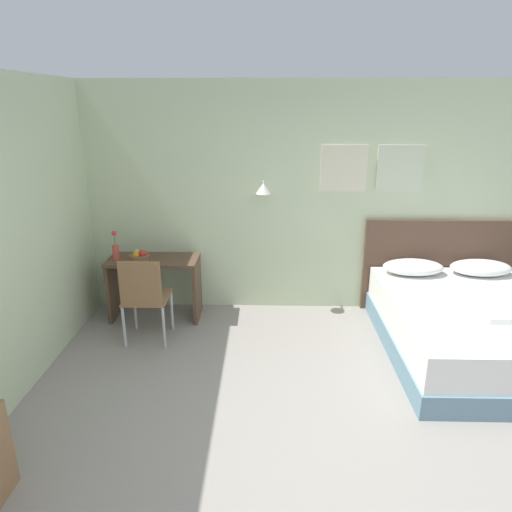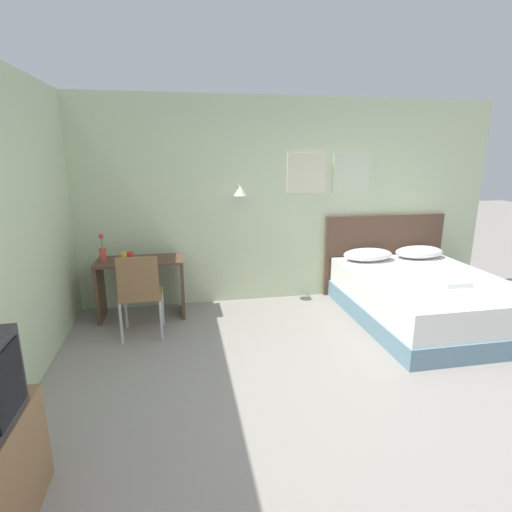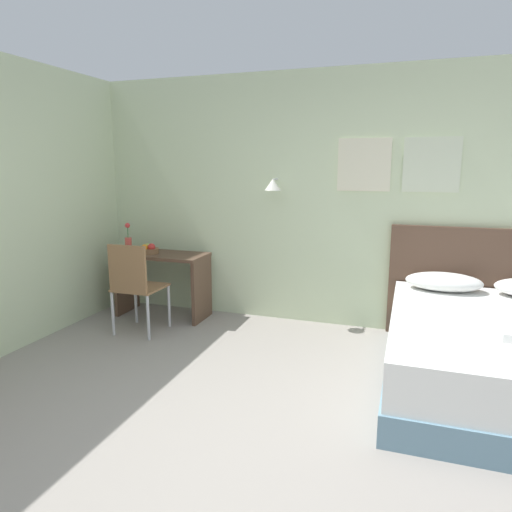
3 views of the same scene
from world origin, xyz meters
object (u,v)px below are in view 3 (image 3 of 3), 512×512
at_px(desk, 162,273).
at_px(flower_vase, 128,242).
at_px(bed, 500,357).
at_px(pillow_left, 444,282).
at_px(headboard, 484,286).
at_px(desk_chair, 134,282).
at_px(fruit_bowl, 148,250).

xyz_separation_m(desk, flower_vase, (-0.41, -0.03, 0.35)).
bearing_deg(desk, bed, -13.03).
height_order(pillow_left, flower_vase, flower_vase).
distance_m(headboard, desk, 3.34).
distance_m(desk, flower_vase, 0.54).
height_order(headboard, desk_chair, headboard).
bearing_deg(desk, headboard, 5.24).
xyz_separation_m(pillow_left, desk, (-2.95, -0.03, -0.14)).
relative_size(pillow_left, desk_chair, 0.72).
bearing_deg(desk_chair, flower_vase, 127.38).
bearing_deg(flower_vase, pillow_left, 1.10).
distance_m(desk, fruit_bowl, 0.31).
bearing_deg(flower_vase, headboard, 5.19).
bearing_deg(pillow_left, desk_chair, -167.40).
bearing_deg(flower_vase, desk, 4.72).
relative_size(headboard, fruit_bowl, 7.78).
bearing_deg(bed, headboard, 90.00).
bearing_deg(desk_chair, desk, 93.84).
xyz_separation_m(bed, desk, (-3.32, 0.77, 0.22)).
distance_m(bed, desk, 3.42).
bearing_deg(fruit_bowl, flower_vase, 178.37).
height_order(bed, headboard, headboard).
relative_size(headboard, flower_vase, 5.29).
height_order(fruit_bowl, flower_vase, flower_vase).
height_order(headboard, desk, headboard).
bearing_deg(headboard, pillow_left, -144.05).
bearing_deg(pillow_left, desk, -179.40).
xyz_separation_m(desk, desk_chair, (0.04, -0.62, 0.06)).
bearing_deg(flower_vase, fruit_bowl, -1.63).
bearing_deg(pillow_left, flower_vase, -178.90).
bearing_deg(desk, fruit_bowl, -163.87).
bearing_deg(pillow_left, bed, -64.69).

